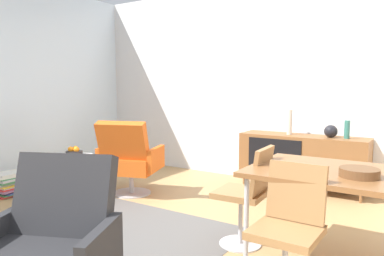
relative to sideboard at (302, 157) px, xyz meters
The scene contains 16 objects.
ground_plane 2.37m from the sideboard, 99.27° to the right, with size 8.32×8.32×0.00m, color tan.
wall_back 1.07m from the sideboard, 141.18° to the left, with size 6.80×0.12×2.80m, color white.
sideboard is the anchor object (origin of this frame).
vase_cobalt 0.48m from the sideboard, behind, with size 0.07×0.07×0.33m.
vase_sculptural_dark 0.66m from the sideboard, ahead, with size 0.07×0.07×0.22m.
vase_ceramic_small 0.50m from the sideboard, ahead, with size 0.16×0.16×0.15m.
dining_table 2.22m from the sideboard, 62.66° to the right, with size 1.60×0.90×0.74m.
wooden_bowl_on_table 2.32m from the sideboard, 64.50° to the right, with size 0.26×0.26×0.06m, color brown.
dining_chair_near_window 1.96m from the sideboard, 86.36° to the right, with size 0.45×0.42×0.86m.
dining_chair_front_left 2.61m from the sideboard, 75.22° to the right, with size 0.41×0.43×0.86m.
lounge_chair_red 2.22m from the sideboard, 141.20° to the right, with size 0.85×0.82×0.95m.
armchair_black_shell 3.51m from the sideboard, 96.48° to the right, with size 0.86×0.84×0.95m.
side_table_round 2.87m from the sideboard, 141.11° to the right, with size 0.44×0.44×0.52m.
fruit_bowl 2.87m from the sideboard, 141.13° to the right, with size 0.20×0.20×0.11m.
magazine_stack 3.71m from the sideboard, 143.87° to the right, with size 0.34×0.40×0.28m.
area_rug 2.69m from the sideboard, 113.50° to the right, with size 2.20×1.70×0.01m, color #595654.
Camera 1 is at (1.75, -2.45, 1.35)m, focal length 34.75 mm.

